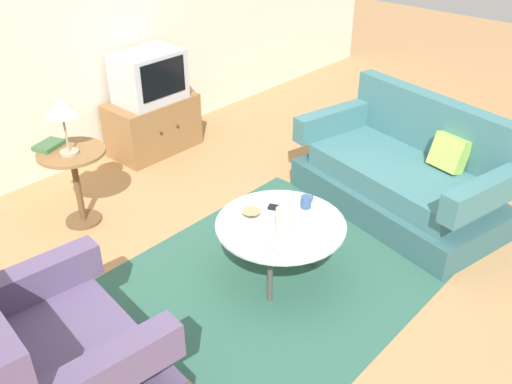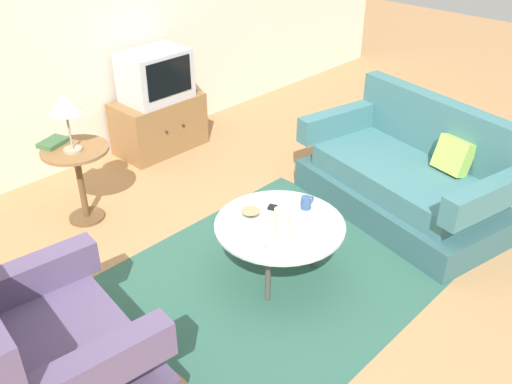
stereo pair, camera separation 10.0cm
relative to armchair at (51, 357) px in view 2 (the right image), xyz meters
name	(u,v)px [view 2 (the right image)]	position (x,y,z in m)	size (l,w,h in m)	color
ground_plane	(280,276)	(1.57, -0.16, -0.31)	(16.00, 16.00, 0.00)	#AD7F51
back_wall	(59,16)	(1.57, 2.36, 1.04)	(9.00, 0.12, 2.70)	beige
area_rug	(278,274)	(1.57, -0.15, -0.30)	(2.08, 1.81, 0.00)	#2D5B4C
armchair	(51,357)	(0.00, 0.00, 0.00)	(0.92, 1.06, 0.90)	#4B3E5C
couch	(408,178)	(2.92, -0.32, -0.01)	(1.21, 1.81, 0.88)	#325C60
coffee_table	(279,228)	(1.57, -0.15, 0.09)	(0.86, 0.86, 0.43)	#B2C6C1
side_table	(78,169)	(1.04, 1.44, 0.14)	(0.50, 0.50, 0.62)	olive
tv_stand	(159,124)	(2.24, 2.02, -0.04)	(0.84, 0.50, 0.52)	olive
television	(155,75)	(2.24, 2.01, 0.45)	(0.61, 0.43, 0.46)	#B7B7BC
table_lamp	(65,106)	(1.01, 1.41, 0.67)	(0.24, 0.24, 0.44)	#9E937A
vase	(282,219)	(1.49, -0.24, 0.24)	(0.10, 0.10, 0.25)	beige
mug	(306,203)	(1.84, -0.15, 0.16)	(0.12, 0.07, 0.09)	#335184
bowl	(251,214)	(1.51, 0.05, 0.14)	(0.13, 0.13, 0.04)	tan
tv_remote_dark	(279,208)	(1.70, -0.03, 0.13)	(0.11, 0.15, 0.02)	black
tv_remote_silver	(274,250)	(1.33, -0.32, 0.13)	(0.08, 0.16, 0.02)	#B2B2B7
book	(53,142)	(0.96, 1.61, 0.33)	(0.25, 0.21, 0.03)	#3D663D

